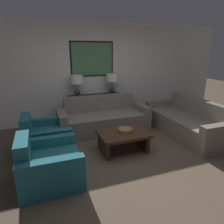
% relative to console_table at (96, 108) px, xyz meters
% --- Properties ---
extents(ground_plane, '(20.00, 20.00, 0.00)m').
position_rel_console_table_xyz_m(ground_plane, '(0.00, -2.24, -0.38)').
color(ground_plane, brown).
extents(back_wall, '(8.11, 0.12, 2.65)m').
position_rel_console_table_xyz_m(back_wall, '(0.00, 0.28, 0.95)').
color(back_wall, silver).
rests_on(back_wall, ground_plane).
extents(console_table, '(1.45, 0.39, 0.76)m').
position_rel_console_table_xyz_m(console_table, '(0.00, 0.00, 0.00)').
color(console_table, black).
rests_on(console_table, ground_plane).
extents(table_lamp_left, '(0.34, 0.34, 0.56)m').
position_rel_console_table_xyz_m(table_lamp_left, '(-0.48, 0.00, 0.77)').
color(table_lamp_left, '#333338').
rests_on(table_lamp_left, console_table).
extents(table_lamp_right, '(0.34, 0.34, 0.56)m').
position_rel_console_table_xyz_m(table_lamp_right, '(0.48, 0.00, 0.77)').
color(table_lamp_right, '#333338').
rests_on(table_lamp_right, console_table).
extents(couch_by_back_wall, '(2.17, 0.87, 0.83)m').
position_rel_console_table_xyz_m(couch_by_back_wall, '(0.00, -0.69, -0.09)').
color(couch_by_back_wall, slate).
rests_on(couch_by_back_wall, ground_plane).
extents(couch_by_side, '(0.87, 2.17, 0.83)m').
position_rel_console_table_xyz_m(couch_by_side, '(1.77, -1.58, -0.09)').
color(couch_by_side, slate).
rests_on(couch_by_side, ground_plane).
extents(coffee_table, '(0.95, 0.70, 0.39)m').
position_rel_console_table_xyz_m(coffee_table, '(0.05, -1.84, -0.10)').
color(coffee_table, '#3D2616').
rests_on(coffee_table, ground_plane).
extents(decorative_bowl, '(0.28, 0.28, 0.06)m').
position_rel_console_table_xyz_m(decorative_bowl, '(0.10, -1.81, 0.04)').
color(decorative_bowl, olive).
rests_on(decorative_bowl, coffee_table).
extents(armchair_near_back_wall, '(0.88, 0.91, 0.76)m').
position_rel_console_table_xyz_m(armchair_near_back_wall, '(-1.40, -1.33, -0.11)').
color(armchair_near_back_wall, '#1E5B66').
rests_on(armchair_near_back_wall, ground_plane).
extents(armchair_near_camera, '(0.88, 0.91, 0.76)m').
position_rel_console_table_xyz_m(armchair_near_camera, '(-1.40, -2.35, -0.11)').
color(armchair_near_camera, '#1E5B66').
rests_on(armchair_near_camera, ground_plane).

